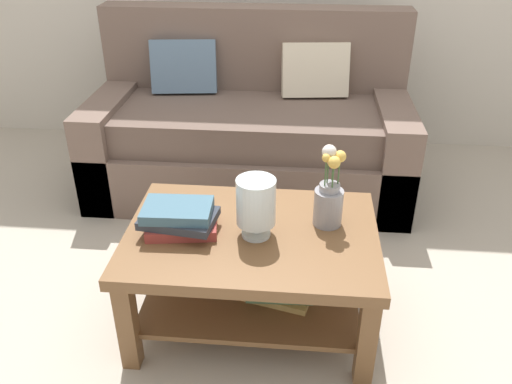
{
  "coord_description": "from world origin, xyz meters",
  "views": [
    {
      "loc": [
        0.18,
        -2.19,
        1.67
      ],
      "look_at": [
        0.0,
        -0.25,
        0.56
      ],
      "focal_mm": 37.25,
      "sensor_mm": 36.0,
      "label": 1
    }
  ],
  "objects_px": {
    "coffee_table": "(255,259)",
    "glass_hurricane_vase": "(256,204)",
    "flower_pitcher": "(329,195)",
    "book_stack_main": "(180,218)",
    "couch": "(251,131)"
  },
  "relations": [
    {
      "from": "couch",
      "to": "flower_pitcher",
      "type": "bearing_deg",
      "value": -69.39
    },
    {
      "from": "flower_pitcher",
      "to": "glass_hurricane_vase",
      "type": "bearing_deg",
      "value": -158.12
    },
    {
      "from": "flower_pitcher",
      "to": "coffee_table",
      "type": "bearing_deg",
      "value": -162.52
    },
    {
      "from": "coffee_table",
      "to": "book_stack_main",
      "type": "distance_m",
      "value": 0.36
    },
    {
      "from": "book_stack_main",
      "to": "flower_pitcher",
      "type": "xyz_separation_m",
      "value": [
        0.6,
        0.11,
        0.07
      ]
    },
    {
      "from": "coffee_table",
      "to": "glass_hurricane_vase",
      "type": "xyz_separation_m",
      "value": [
        0.01,
        -0.02,
        0.28
      ]
    },
    {
      "from": "couch",
      "to": "flower_pitcher",
      "type": "xyz_separation_m",
      "value": [
        0.44,
        -1.17,
        0.23
      ]
    },
    {
      "from": "glass_hurricane_vase",
      "to": "flower_pitcher",
      "type": "bearing_deg",
      "value": 21.88
    },
    {
      "from": "book_stack_main",
      "to": "flower_pitcher",
      "type": "distance_m",
      "value": 0.61
    },
    {
      "from": "couch",
      "to": "glass_hurricane_vase",
      "type": "relative_size",
      "value": 7.57
    },
    {
      "from": "couch",
      "to": "book_stack_main",
      "type": "bearing_deg",
      "value": -97.03
    },
    {
      "from": "couch",
      "to": "glass_hurricane_vase",
      "type": "xyz_separation_m",
      "value": [
        0.15,
        -1.28,
        0.25
      ]
    },
    {
      "from": "book_stack_main",
      "to": "coffee_table",
      "type": "bearing_deg",
      "value": 3.44
    },
    {
      "from": "coffee_table",
      "to": "flower_pitcher",
      "type": "relative_size",
      "value": 2.92
    },
    {
      "from": "couch",
      "to": "glass_hurricane_vase",
      "type": "bearing_deg",
      "value": -83.25
    }
  ]
}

